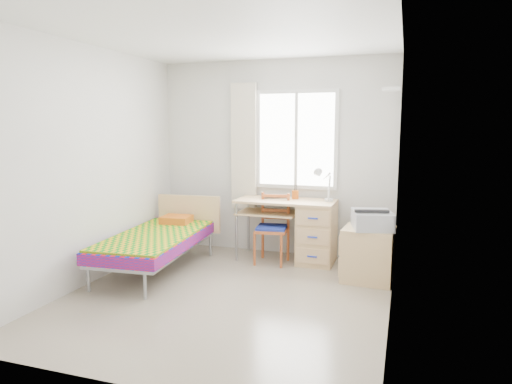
# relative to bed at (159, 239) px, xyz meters

# --- Properties ---
(floor) EXTENTS (3.50, 3.50, 0.00)m
(floor) POSITION_rel_bed_xyz_m (1.10, -0.53, -0.39)
(floor) COLOR #BCAD93
(floor) RESTS_ON ground
(ceiling) EXTENTS (3.50, 3.50, 0.00)m
(ceiling) POSITION_rel_bed_xyz_m (1.10, -0.53, 2.21)
(ceiling) COLOR white
(ceiling) RESTS_ON wall_back
(wall_back) EXTENTS (3.20, 0.00, 3.20)m
(wall_back) POSITION_rel_bed_xyz_m (1.10, 1.22, 0.91)
(wall_back) COLOR silver
(wall_back) RESTS_ON ground
(wall_left) EXTENTS (0.00, 3.50, 3.50)m
(wall_left) POSITION_rel_bed_xyz_m (-0.50, -0.53, 0.91)
(wall_left) COLOR silver
(wall_left) RESTS_ON ground
(wall_right) EXTENTS (0.00, 3.50, 3.50)m
(wall_right) POSITION_rel_bed_xyz_m (2.70, -0.53, 0.91)
(wall_right) COLOR silver
(wall_right) RESTS_ON ground
(window) EXTENTS (1.10, 0.04, 1.30)m
(window) POSITION_rel_bed_xyz_m (1.40, 1.20, 1.16)
(window) COLOR white
(window) RESTS_ON wall_back
(curtain) EXTENTS (0.35, 0.05, 1.70)m
(curtain) POSITION_rel_bed_xyz_m (0.68, 1.15, 1.06)
(curtain) COLOR beige
(curtain) RESTS_ON wall_back
(floating_shelf) EXTENTS (0.20, 0.32, 0.03)m
(floating_shelf) POSITION_rel_bed_xyz_m (2.59, 0.87, 1.76)
(floating_shelf) COLOR white
(floating_shelf) RESTS_ON wall_right
(bed) EXTENTS (1.00, 1.90, 0.80)m
(bed) POSITION_rel_bed_xyz_m (0.00, 0.00, 0.00)
(bed) COLOR #92959A
(bed) RESTS_ON floor
(desk) EXTENTS (1.27, 0.59, 0.79)m
(desk) POSITION_rel_bed_xyz_m (1.68, 0.90, 0.04)
(desk) COLOR tan
(desk) RESTS_ON floor
(chair) EXTENTS (0.43, 0.43, 0.89)m
(chair) POSITION_rel_bed_xyz_m (1.22, 0.75, 0.11)
(chair) COLOR #AD4521
(chair) RESTS_ON floor
(cabinet) EXTENTS (0.59, 0.53, 0.60)m
(cabinet) POSITION_rel_bed_xyz_m (2.42, 0.40, -0.09)
(cabinet) COLOR tan
(cabinet) RESTS_ON floor
(printer) EXTENTS (0.51, 0.56, 0.20)m
(printer) POSITION_rel_bed_xyz_m (2.46, 0.39, 0.32)
(printer) COLOR #ADAFB6
(printer) RESTS_ON cabinet
(laptop) EXTENTS (0.40, 0.35, 0.03)m
(laptop) POSITION_rel_bed_xyz_m (1.16, 0.97, 0.42)
(laptop) COLOR black
(laptop) RESTS_ON desk
(pen_cup) EXTENTS (0.11, 0.11, 0.11)m
(pen_cup) POSITION_rel_bed_xyz_m (1.43, 1.02, 0.46)
(pen_cup) COLOR orange
(pen_cup) RESTS_ON desk
(task_lamp) EXTENTS (0.23, 0.33, 0.43)m
(task_lamp) POSITION_rel_bed_xyz_m (1.82, 0.84, 0.67)
(task_lamp) COLOR white
(task_lamp) RESTS_ON desk
(book) EXTENTS (0.21, 0.27, 0.02)m
(book) POSITION_rel_bed_xyz_m (1.09, 0.92, 0.20)
(book) COLOR gray
(book) RESTS_ON desk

